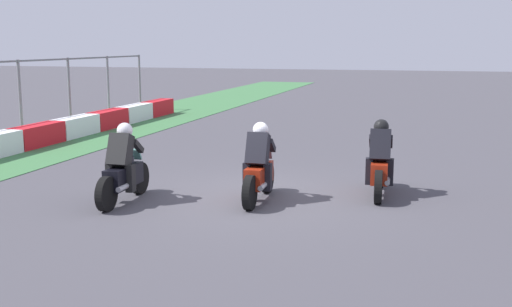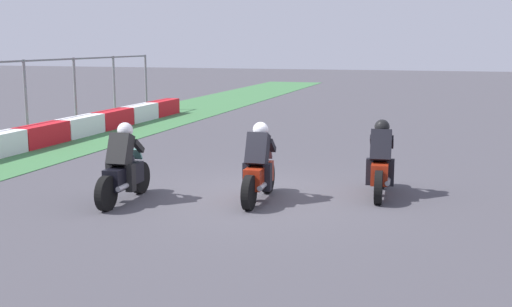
{
  "view_description": "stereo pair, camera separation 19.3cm",
  "coord_description": "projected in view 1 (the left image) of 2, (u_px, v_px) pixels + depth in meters",
  "views": [
    {
      "loc": [
        -11.64,
        -3.32,
        2.99
      ],
      "look_at": [
        -0.18,
        -0.02,
        0.9
      ],
      "focal_mm": 44.32,
      "sensor_mm": 36.0,
      "label": 1
    },
    {
      "loc": [
        -11.58,
        -3.51,
        2.99
      ],
      "look_at": [
        -0.18,
        -0.02,
        0.9
      ],
      "focal_mm": 44.32,
      "sensor_mm": 36.0,
      "label": 2
    }
  ],
  "objects": [
    {
      "name": "rider_lane_c",
      "position": [
        123.0,
        170.0,
        11.93
      ],
      "size": [
        2.04,
        0.55,
        1.51
      ],
      "rotation": [
        0.0,
        0.0,
        0.03
      ],
      "color": "black",
      "rests_on": "ground_plane"
    },
    {
      "name": "rider_lane_a",
      "position": [
        380.0,
        164.0,
        12.49
      ],
      "size": [
        2.04,
        0.55,
        1.51
      ],
      "rotation": [
        0.0,
        0.0,
        0.06
      ],
      "color": "black",
      "rests_on": "ground_plane"
    },
    {
      "name": "rider_lane_b",
      "position": [
        259.0,
        169.0,
        12.03
      ],
      "size": [
        2.04,
        0.55,
        1.51
      ],
      "rotation": [
        0.0,
        0.0,
        0.03
      ],
      "color": "black",
      "rests_on": "ground_plane"
    },
    {
      "name": "ground_plane",
      "position": [
        258.0,
        197.0,
        12.44
      ],
      "size": [
        120.0,
        120.0,
        0.0
      ],
      "primitive_type": "plane",
      "color": "#45434A"
    }
  ]
}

